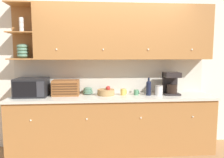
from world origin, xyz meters
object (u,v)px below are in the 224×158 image
bread_box (66,88)px  fruit_basket (106,92)px  bowl_stack_on_counter (88,91)px  coffee_maker (171,83)px  microwave (32,87)px  mug (123,92)px  storage_canister (159,90)px  mug_blue_second (136,92)px  wine_bottle (149,87)px

bread_box → fruit_basket: size_ratio=1.53×
bowl_stack_on_counter → coffee_maker: (1.42, -0.14, 0.14)m
fruit_basket → microwave: bearing=-179.5°
mug → storage_canister: storage_canister is taller
mug → coffee_maker: bearing=-0.4°
bowl_stack_on_counter → storage_canister: bearing=-8.5°
microwave → coffee_maker: coffee_maker is taller
storage_canister → bowl_stack_on_counter: bearing=171.5°
mug_blue_second → storage_canister: (0.38, -0.03, 0.04)m
microwave → fruit_basket: bearing=0.5°
coffee_maker → bowl_stack_on_counter: bearing=174.2°
microwave → fruit_basket: microwave is taller
storage_canister → mug_blue_second: bearing=175.1°
mug → storage_canister: bearing=-4.0°
microwave → storage_canister: (2.10, -0.04, -0.07)m
wine_bottle → coffee_maker: (0.40, 0.04, 0.06)m
bowl_stack_on_counter → wine_bottle: 1.04m
bowl_stack_on_counter → coffee_maker: coffee_maker is taller
mug → microwave: bearing=179.9°
bread_box → bowl_stack_on_counter: (0.36, 0.08, -0.07)m
mug_blue_second → wine_bottle: (0.20, -0.04, 0.09)m
bowl_stack_on_counter → wine_bottle: size_ratio=0.60×
bowl_stack_on_counter → storage_canister: storage_canister is taller
microwave → bowl_stack_on_counter: bearing=8.5°
coffee_maker → storage_canister: bearing=-170.9°
bowl_stack_on_counter → mug_blue_second: 0.83m
fruit_basket → mug: size_ratio=2.69×
microwave → mug: size_ratio=4.77×
mug_blue_second → mug: bearing=177.5°
storage_canister → wine_bottle: bearing=-178.5°
fruit_basket → wine_bottle: bearing=-4.8°
fruit_basket → storage_canister: 0.89m
microwave → mug: bearing=-0.1°
bowl_stack_on_counter → microwave: bearing=-171.5°
microwave → wine_bottle: same height
bowl_stack_on_counter → wine_bottle: wine_bottle is taller
microwave → wine_bottle: size_ratio=1.70×
bread_box → bowl_stack_on_counter: size_ratio=2.44×
wine_bottle → bowl_stack_on_counter: bearing=169.8°
mug → fruit_basket: bearing=177.4°
fruit_basket → coffee_maker: (1.11, -0.02, 0.14)m
mug_blue_second → storage_canister: size_ratio=0.55×
fruit_basket → coffee_maker: size_ratio=0.75×
bread_box → wine_bottle: 1.38m
mug_blue_second → coffee_maker: 0.62m
bowl_stack_on_counter → fruit_basket: fruit_basket is taller
wine_bottle → storage_canister: (0.18, 0.00, -0.05)m
microwave → bread_box: size_ratio=1.16×
fruit_basket → mug: fruit_basket is taller
coffee_maker → mug_blue_second: bearing=-179.7°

